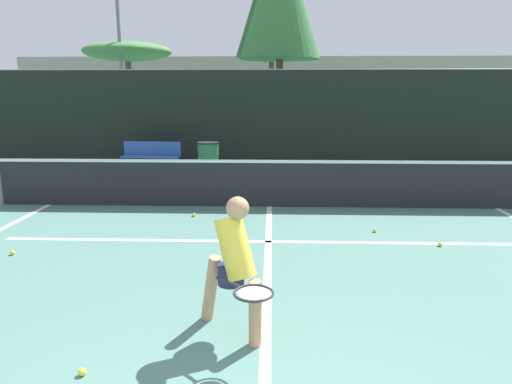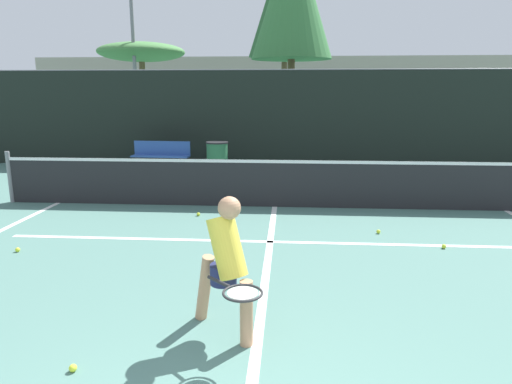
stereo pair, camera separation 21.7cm
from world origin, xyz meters
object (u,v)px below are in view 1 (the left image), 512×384
(courtside_bench, at_px, (151,155))
(parked_car, at_px, (340,138))
(trash_bin, at_px, (208,158))
(player_practicing, at_px, (234,261))

(courtside_bench, distance_m, parked_car, 7.01)
(courtside_bench, distance_m, trash_bin, 1.72)
(trash_bin, bearing_deg, courtside_bench, 169.86)
(player_practicing, height_order, trash_bin, player_practicing)
(trash_bin, bearing_deg, player_practicing, -80.57)
(courtside_bench, xyz_separation_m, parked_car, (5.95, 3.72, 0.16))
(courtside_bench, relative_size, parked_car, 0.40)
(courtside_bench, bearing_deg, trash_bin, -6.19)
(player_practicing, relative_size, courtside_bench, 0.80)
(player_practicing, bearing_deg, courtside_bench, 151.69)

